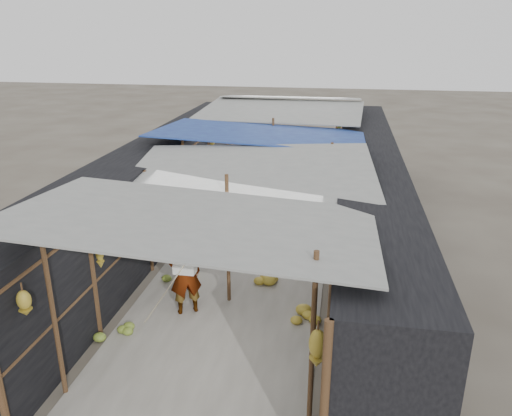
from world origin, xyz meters
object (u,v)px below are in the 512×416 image
Objects in this scene: shopper_blue at (270,189)px; vendor_seated at (316,178)px; black_basin at (330,187)px; vendor_elderly at (185,274)px; crate_near at (261,237)px.

shopper_blue is 2.57m from vendor_seated.
black_basin is 0.53× the size of vendor_seated.
black_basin is at bearing -136.72° from vendor_elderly.
crate_near is 0.84× the size of black_basin.
vendor_elderly reaches higher than crate_near.
vendor_seated is at bearing 37.45° from shopper_blue.
crate_near is at bearing -133.59° from vendor_elderly.
vendor_elderly reaches higher than shopper_blue.
vendor_seated is at bearing 53.64° from crate_near.
black_basin is 0.34× the size of shopper_blue.
vendor_seated reaches higher than crate_near.
black_basin is 3.19m from shopper_blue.
black_basin is at bearing 49.68° from crate_near.
crate_near reaches higher than black_basin.
crate_near is 0.44× the size of vendor_seated.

